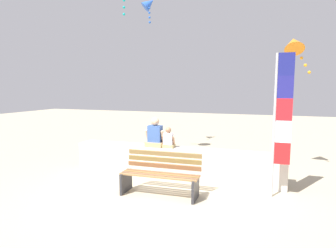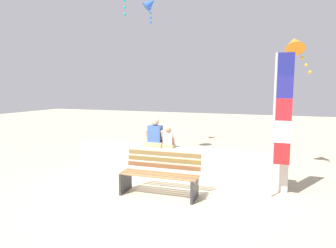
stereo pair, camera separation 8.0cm
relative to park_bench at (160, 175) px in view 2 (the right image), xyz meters
name	(u,v)px [view 2 (the right image)]	position (x,y,z in m)	size (l,w,h in m)	color
ground_plane	(154,193)	(-0.14, 0.01, -0.42)	(40.00, 40.00, 0.00)	#B7A98B
seawall_ledge	(174,162)	(-0.14, 1.30, -0.05)	(5.36, 0.56, 0.75)	beige
park_bench	(160,175)	(0.00, 0.00, 0.00)	(1.68, 0.67, 0.88)	olive
person_adult	(155,135)	(-0.65, 1.29, 0.62)	(0.50, 0.37, 0.76)	tan
person_child	(168,140)	(-0.29, 1.29, 0.53)	(0.34, 0.25, 0.52)	tan
flag_banner	(280,117)	(2.32, 0.66, 1.26)	(0.35, 0.05, 2.94)	#B7B7BC
kite_blue	(150,4)	(-2.08, 4.25, 4.76)	(0.67, 0.70, 1.04)	blue
kite_orange	(295,44)	(2.61, 2.66, 2.94)	(0.72, 0.67, 1.06)	orange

